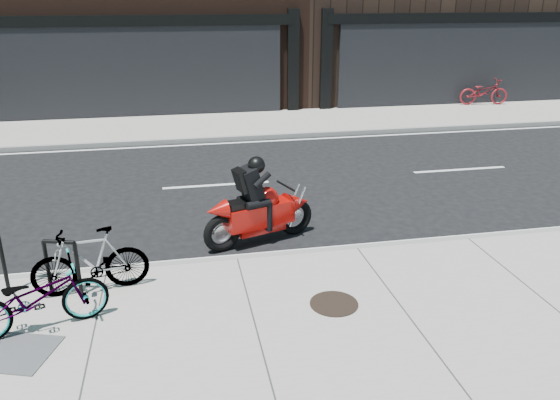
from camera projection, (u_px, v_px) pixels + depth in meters
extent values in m
plane|color=black|center=(225.00, 219.00, 10.54)|extent=(120.00, 120.00, 0.00)
cube|color=gray|center=(271.00, 388.00, 5.93)|extent=(60.00, 6.00, 0.13)
cube|color=gray|center=(201.00, 126.00, 17.63)|extent=(60.00, 3.50, 0.13)
cylinder|color=black|center=(48.00, 267.00, 7.54)|extent=(0.06, 0.06, 0.80)
cylinder|color=black|center=(78.00, 269.00, 7.50)|extent=(0.06, 0.06, 0.80)
cylinder|color=black|center=(59.00, 242.00, 7.38)|extent=(0.44, 0.19, 0.06)
imported|color=gray|center=(36.00, 298.00, 6.69)|extent=(1.82, 1.07, 0.90)
imported|color=gray|center=(90.00, 261.00, 7.56)|extent=(1.63, 0.63, 0.96)
torus|color=black|center=(295.00, 217.00, 9.78)|extent=(0.68, 0.35, 0.67)
torus|color=black|center=(222.00, 233.00, 9.12)|extent=(0.68, 0.35, 0.67)
cube|color=#9A0B07|center=(259.00, 214.00, 9.38)|extent=(1.27, 0.75, 0.38)
cone|color=#9A0B07|center=(297.00, 203.00, 9.71)|extent=(0.57, 0.57, 0.44)
sphere|color=#9A0B07|center=(267.00, 198.00, 9.35)|extent=(0.40, 0.40, 0.40)
cube|color=black|center=(243.00, 204.00, 9.15)|extent=(0.62, 0.45, 0.12)
cylinder|color=silver|center=(226.00, 229.00, 9.34)|extent=(0.56, 0.26, 0.09)
cube|color=black|center=(250.00, 184.00, 9.09)|extent=(0.49, 0.47, 0.59)
cube|color=black|center=(241.00, 180.00, 8.99)|extent=(0.32, 0.36, 0.41)
sphere|color=black|center=(256.00, 165.00, 9.04)|extent=(0.29, 0.29, 0.29)
imported|color=maroon|center=(484.00, 92.00, 20.50)|extent=(1.89, 0.86, 0.96)
cylinder|color=black|center=(334.00, 304.00, 7.40)|extent=(0.86, 0.86, 0.02)
cube|color=#47474A|center=(20.00, 353.00, 6.39)|extent=(0.95, 0.95, 0.02)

